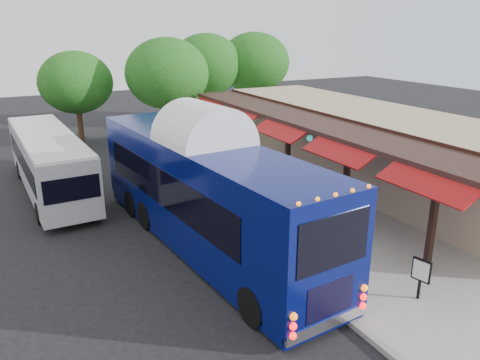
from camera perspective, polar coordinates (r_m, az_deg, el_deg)
ground at (r=16.48m, az=2.05°, el=-8.37°), size 90.00×90.00×0.00m
sidewalk at (r=22.06m, az=8.35°, el=-1.32°), size 10.00×40.00×0.15m
curb at (r=19.75m, az=-3.49°, el=-3.52°), size 0.20×40.00×0.16m
station_shelter at (r=23.63m, az=15.28°, el=4.03°), size 8.15×20.00×3.60m
coach_bus at (r=15.93m, az=-4.29°, el=-0.94°), size 3.82×12.74×4.02m
city_bus at (r=23.13m, az=-22.25°, el=2.22°), size 2.78×10.49×2.79m
ped_a at (r=15.27m, az=11.87°, el=-7.22°), size 0.66×0.58×1.53m
ped_b at (r=21.38m, az=-1.63°, el=1.06°), size 0.90×0.70×1.85m
ped_c at (r=20.02m, az=4.48°, el=-0.23°), size 1.14×0.96×1.82m
ped_d at (r=24.84m, az=-6.05°, el=3.07°), size 1.06×0.68×1.57m
sign_board at (r=13.95m, az=21.21°, el=-10.44°), size 0.18×0.55×1.21m
tree_left at (r=30.78m, az=-8.86°, el=12.68°), size 5.31×5.31×6.79m
tree_mid at (r=36.51m, az=-4.13°, el=13.85°), size 5.44×5.44×6.96m
tree_right at (r=37.79m, az=1.76°, el=14.10°), size 5.49×5.49×7.03m
tree_far at (r=32.26m, az=-19.38°, el=11.14°), size 4.66×4.66×5.96m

